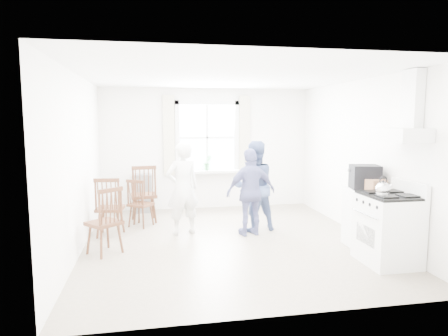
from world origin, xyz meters
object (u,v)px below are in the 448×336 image
Objects in this scene: windsor_chair_b at (108,201)px; gas_stove at (388,228)px; low_cabinet at (365,218)px; stereo_stack at (365,177)px; person_right at (251,192)px; windsor_chair_a at (144,188)px; person_left at (183,188)px; windsor_chair_c at (108,214)px; person_mid at (254,186)px.

gas_stove is at bearing -26.73° from windsor_chair_b.
low_cabinet is at bearing 84.32° from gas_stove.
low_cabinet is 0.89× the size of windsor_chair_b.
person_right is (-1.53, 0.92, -0.35)m from stereo_stack.
windsor_chair_a is at bearing 148.31° from low_cabinet.
person_right is at bearing 132.20° from gas_stove.
person_left is at bearing -52.35° from windsor_chair_a.
windsor_chair_a is (-3.30, 2.04, -0.41)m from stereo_stack.
windsor_chair_b is at bearing 162.53° from low_cabinet.
windsor_chair_a is at bearing 148.30° from stereo_stack.
windsor_chair_c is at bearing 22.03° from person_left.
windsor_chair_a is 1.01m from windsor_chair_b.
windsor_chair_c is at bearing 175.28° from stereo_stack.
gas_stove reaches higher than windsor_chair_b.
person_left is (1.22, -0.02, 0.17)m from windsor_chair_b.
gas_stove is 2.35× the size of stereo_stack.
gas_stove is 3.24m from person_left.
person_right is (-0.12, -0.25, -0.06)m from person_mid.
low_cabinet is 0.57× the size of person_left.
windsor_chair_a is 1.09× the size of windsor_chair_b.
windsor_chair_b reaches higher than low_cabinet.
person_mid reaches higher than low_cabinet.
windsor_chair_a is (-3.26, 2.75, 0.19)m from gas_stove.
person_mid is (-1.44, 1.19, 0.34)m from low_cabinet.
person_mid is at bearing -123.79° from person_right.
low_cabinet is 3.92m from windsor_chair_a.
low_cabinet is at bearing -4.92° from windsor_chair_c.
person_right is at bearing 15.16° from windsor_chair_c.
person_mid is (2.46, -0.03, 0.17)m from windsor_chair_b.
stereo_stack is 1.82m from person_right.
windsor_chair_b is 0.64× the size of person_left.
person_left is 1.24m from person_mid.
gas_stove is 1.01× the size of windsor_chair_a.
person_mid is (1.89, -0.86, 0.11)m from windsor_chair_a.
stereo_stack is at bearing 139.95° from person_left.
gas_stove is at bearing -40.22° from windsor_chair_a.
gas_stove is at bearing -93.57° from stereo_stack.
person_right is (1.12, -0.27, -0.06)m from person_left.
windsor_chair_b is at bearing -124.39° from windsor_chair_a.
gas_stove reaches higher than low_cabinet.
stereo_stack is (0.04, 0.72, 0.60)m from gas_stove.
person_mid reaches higher than gas_stove.
windsor_chair_a is 0.70× the size of person_left.
low_cabinet is 1.88× the size of stereo_stack.
stereo_stack reaches higher than windsor_chair_a.
person_left reaches higher than windsor_chair_b.
person_mid is 1.08× the size of person_right.
person_mid is at bearing 125.87° from gas_stove.
windsor_chair_c is at bearing 164.63° from gas_stove.
person_left reaches higher than gas_stove.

